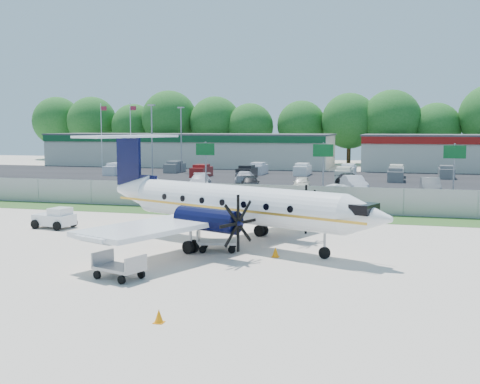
% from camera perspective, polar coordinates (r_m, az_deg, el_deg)
% --- Properties ---
extents(ground, '(170.00, 170.00, 0.00)m').
position_cam_1_polar(ground, '(32.62, -2.80, -5.13)').
color(ground, beige).
rests_on(ground, ground).
extents(grass_verge, '(170.00, 4.00, 0.02)m').
position_cam_1_polar(grass_verge, '(44.01, 2.07, -2.15)').
color(grass_verge, '#2D561E').
rests_on(grass_verge, ground).
extents(access_road, '(170.00, 8.00, 0.02)m').
position_cam_1_polar(access_road, '(50.78, 3.89, -1.02)').
color(access_road, black).
rests_on(access_road, ground).
extents(parking_lot, '(170.00, 32.00, 0.02)m').
position_cam_1_polar(parking_lot, '(71.37, 7.25, 1.04)').
color(parking_lot, black).
rests_on(parking_lot, ground).
extents(perimeter_fence, '(120.00, 0.06, 1.99)m').
position_cam_1_polar(perimeter_fence, '(45.81, 2.65, -0.56)').
color(perimeter_fence, gray).
rests_on(perimeter_fence, ground).
extents(building_west, '(46.40, 12.40, 5.24)m').
position_cam_1_polar(building_west, '(98.49, -4.85, 4.02)').
color(building_west, beige).
rests_on(building_west, ground).
extents(sign_left, '(1.80, 0.26, 5.00)m').
position_cam_1_polar(sign_left, '(56.31, -3.30, 3.37)').
color(sign_left, gray).
rests_on(sign_left, ground).
extents(sign_mid, '(1.80, 0.26, 5.00)m').
position_cam_1_polar(sign_mid, '(53.81, 7.89, 3.19)').
color(sign_mid, gray).
rests_on(sign_mid, ground).
extents(sign_right, '(1.80, 0.26, 5.00)m').
position_cam_1_polar(sign_right, '(53.51, 19.66, 2.87)').
color(sign_right, gray).
rests_on(sign_right, ground).
extents(flagpole_west, '(1.06, 0.12, 10.00)m').
position_cam_1_polar(flagpole_west, '(96.94, -12.97, 5.63)').
color(flagpole_west, white).
rests_on(flagpole_west, ground).
extents(flagpole_east, '(1.06, 0.12, 10.00)m').
position_cam_1_polar(flagpole_east, '(94.68, -10.29, 5.68)').
color(flagpole_east, white).
rests_on(flagpole_east, ground).
extents(light_pole_nw, '(0.90, 0.35, 9.09)m').
position_cam_1_polar(light_pole_nw, '(74.67, -8.36, 5.27)').
color(light_pole_nw, gray).
rests_on(light_pole_nw, ground).
extents(light_pole_sw, '(0.90, 0.35, 9.09)m').
position_cam_1_polar(light_pole_sw, '(83.93, -5.60, 5.41)').
color(light_pole_sw, gray).
rests_on(light_pole_sw, ground).
extents(tree_line, '(112.00, 6.00, 14.00)m').
position_cam_1_polar(tree_line, '(105.05, 9.89, 2.65)').
color(tree_line, '#1A5A1A').
rests_on(tree_line, ground).
extents(aircraft, '(19.00, 18.47, 5.88)m').
position_cam_1_polar(aircraft, '(32.67, -0.96, -1.07)').
color(aircraft, white).
rests_on(aircraft, ground).
extents(pushback_tug, '(2.61, 2.04, 1.31)m').
position_cam_1_polar(pushback_tug, '(39.91, -17.09, -2.39)').
color(pushback_tug, white).
rests_on(pushback_tug, ground).
extents(baggage_cart_near, '(2.36, 1.73, 1.12)m').
position_cam_1_polar(baggage_cart_near, '(31.22, -2.11, -4.67)').
color(baggage_cart_near, gray).
rests_on(baggage_cart_near, ground).
extents(baggage_cart_far, '(2.37, 1.86, 1.09)m').
position_cam_1_polar(baggage_cart_far, '(26.10, -11.40, -7.00)').
color(baggage_cart_far, gray).
rests_on(baggage_cart_far, ground).
extents(cone_nose, '(0.37, 0.37, 0.52)m').
position_cam_1_polar(cone_nose, '(29.88, 3.38, -5.71)').
color(cone_nose, orange).
rests_on(cone_nose, ground).
extents(cone_port_wing, '(0.33, 0.33, 0.47)m').
position_cam_1_polar(cone_port_wing, '(20.33, -7.70, -11.60)').
color(cone_port_wing, orange).
rests_on(cone_port_wing, ground).
extents(cone_starboard_wing, '(0.37, 0.37, 0.53)m').
position_cam_1_polar(cone_starboard_wing, '(37.09, -7.10, -3.39)').
color(cone_starboard_wing, orange).
rests_on(cone_starboard_wing, ground).
extents(road_car_west, '(5.87, 3.74, 1.58)m').
position_cam_1_polar(road_car_west, '(59.05, -18.92, -0.34)').
color(road_car_west, maroon).
rests_on(road_car_west, ground).
extents(road_car_mid, '(4.55, 1.73, 1.48)m').
position_cam_1_polar(road_car_mid, '(52.08, 8.59, -0.91)').
color(road_car_mid, silver).
rests_on(road_car_mid, ground).
extents(parked_car_a, '(3.26, 5.57, 1.52)m').
position_cam_1_polar(parked_car_a, '(62.45, -3.83, 0.33)').
color(parked_car_a, silver).
rests_on(parked_car_a, ground).
extents(parked_car_b, '(3.04, 4.93, 1.34)m').
position_cam_1_polar(parked_car_b, '(60.80, 0.99, 0.18)').
color(parked_car_b, black).
rests_on(parked_car_b, ground).
extents(parked_car_c, '(2.12, 4.30, 1.41)m').
position_cam_1_polar(parked_car_c, '(60.65, 5.85, 0.13)').
color(parked_car_c, beige).
rests_on(parked_car_c, ground).
extents(parked_car_d, '(3.26, 5.08, 1.58)m').
position_cam_1_polar(parked_car_d, '(60.65, 10.75, 0.06)').
color(parked_car_d, silver).
rests_on(parked_car_d, ground).
extents(parked_car_e, '(1.89, 4.92, 1.60)m').
position_cam_1_polar(parked_car_e, '(59.81, 17.58, -0.21)').
color(parked_car_e, '#595B5E').
rests_on(parked_car_e, ground).
extents(parked_car_f, '(2.91, 5.27, 1.45)m').
position_cam_1_polar(parked_car_f, '(67.66, 0.47, 0.80)').
color(parked_car_f, silver).
rests_on(parked_car_f, ground).
extents(parked_car_g, '(2.69, 5.24, 1.46)m').
position_cam_1_polar(parked_car_g, '(65.55, 10.20, 0.52)').
color(parked_car_g, black).
rests_on(parked_car_g, ground).
extents(far_parking_rows, '(56.00, 10.00, 1.60)m').
position_cam_1_polar(far_parking_rows, '(76.31, 7.79, 1.36)').
color(far_parking_rows, gray).
rests_on(far_parking_rows, ground).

